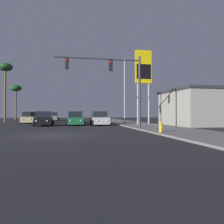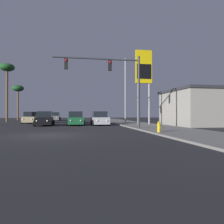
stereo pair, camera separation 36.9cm
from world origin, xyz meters
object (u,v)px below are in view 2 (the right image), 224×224
(car_tan, at_px, (30,118))
(palm_tree_mid, at_px, (7,71))
(gas_station_sign, at_px, (144,71))
(car_grey, at_px, (55,117))
(car_black, at_px, (45,119))
(fire_hydrant, at_px, (159,127))
(car_green, at_px, (76,119))
(car_silver, at_px, (100,119))
(traffic_light_mast, at_px, (115,76))
(street_lamp, at_px, (124,87))
(car_red, at_px, (76,118))
(palm_tree_far, at_px, (18,90))

(car_tan, distance_m, palm_tree_mid, 10.51)
(car_tan, distance_m, gas_station_sign, 17.70)
(gas_station_sign, bearing_deg, car_grey, 122.42)
(car_black, relative_size, fire_hydrant, 5.71)
(car_green, xyz_separation_m, car_silver, (2.91, -0.46, 0.00))
(traffic_light_mast, relative_size, street_lamp, 0.85)
(car_red, relative_size, fire_hydrant, 5.68)
(car_silver, distance_m, palm_tree_far, 27.38)
(car_silver, distance_m, street_lamp, 6.58)
(car_tan, distance_m, car_green, 9.25)
(car_grey, bearing_deg, car_tan, 76.14)
(car_silver, distance_m, car_grey, 19.10)
(car_red, bearing_deg, gas_station_sign, 135.35)
(car_green, distance_m, street_lamp, 8.45)
(car_red, height_order, palm_tree_mid, palm_tree_mid)
(street_lamp, bearing_deg, car_black, -163.98)
(car_tan, bearing_deg, gas_station_sign, 150.83)
(car_grey, distance_m, street_lamp, 18.66)
(gas_station_sign, distance_m, palm_tree_far, 30.75)
(car_tan, relative_size, palm_tree_far, 0.58)
(car_green, xyz_separation_m, car_black, (-3.60, -0.30, 0.00))
(car_green, bearing_deg, car_tan, -45.58)
(car_red, height_order, car_silver, same)
(car_black, xyz_separation_m, street_lamp, (10.34, 2.97, 4.36))
(car_red, bearing_deg, fire_hydrant, 106.56)
(traffic_light_mast, bearing_deg, palm_tree_mid, 126.08)
(gas_station_sign, xyz_separation_m, palm_tree_far, (-19.95, 23.40, -0.22))
(car_black, xyz_separation_m, palm_tree_far, (-8.19, 22.25, 5.64))
(street_lamp, bearing_deg, fire_hydrant, -94.32)
(car_tan, relative_size, gas_station_sign, 0.48)
(traffic_light_mast, bearing_deg, car_tan, 123.87)
(car_silver, relative_size, palm_tree_mid, 0.44)
(street_lamp, height_order, palm_tree_far, street_lamp)
(car_silver, height_order, palm_tree_mid, palm_tree_mid)
(palm_tree_mid, bearing_deg, gas_station_sign, -34.75)
(car_grey, bearing_deg, gas_station_sign, 122.27)
(car_grey, xyz_separation_m, gas_station_sign, (11.98, -18.87, 5.86))
(car_black, height_order, street_lamp, street_lamp)
(street_lamp, height_order, gas_station_sign, same)
(car_tan, distance_m, palm_tree_far, 17.16)
(traffic_light_mast, distance_m, palm_tree_mid, 24.90)
(traffic_light_mast, bearing_deg, gas_station_sign, 53.38)
(gas_station_sign, bearing_deg, palm_tree_far, 130.45)
(car_green, relative_size, car_red, 1.00)
(car_tan, relative_size, car_green, 1.00)
(car_black, distance_m, street_lamp, 11.60)
(car_grey, height_order, traffic_light_mast, traffic_light_mast)
(traffic_light_mast, bearing_deg, car_black, 132.21)
(car_silver, height_order, traffic_light_mast, traffic_light_mast)
(car_red, distance_m, palm_tree_far, 20.17)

